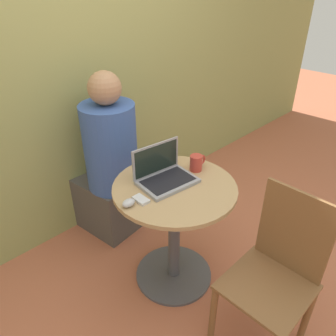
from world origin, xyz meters
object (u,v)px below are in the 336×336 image
Objects in this scene: cell_phone at (141,200)px; chair_empty at (275,275)px; laptop at (164,174)px; person_seated at (108,171)px.

chair_empty is (0.30, -0.68, -0.28)m from cell_phone.
laptop reaches higher than chair_empty.
person_seated is at bearing 92.48° from chair_empty.
cell_phone is 0.10× the size of chair_empty.
person_seated reaches higher than chair_empty.
laptop is at bearing 13.33° from cell_phone.
laptop is 0.24m from cell_phone.
chair_empty is at bearing -65.95° from cell_phone.
person_seated is (0.02, 0.62, -0.25)m from laptop.
chair_empty reaches higher than cell_phone.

